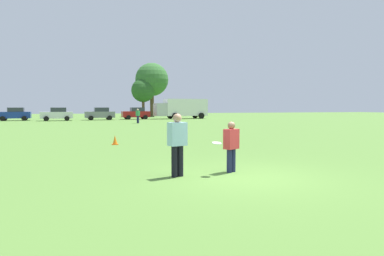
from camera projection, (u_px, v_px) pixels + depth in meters
The scene contains 13 objects.
ground_plane at pixel (246, 177), 9.19m from camera, with size 180.42×180.42×0.00m, color #517A33.
player_thrower at pixel (177, 141), 9.20m from camera, with size 0.55×0.41×1.74m.
player_defender at pixel (231, 144), 9.85m from camera, with size 0.52×0.44×1.50m.
frisbee at pixel (217, 143), 9.38m from camera, with size 0.27×0.27×0.06m.
traffic_cone at pixel (115, 140), 17.07m from camera, with size 0.32×0.32×0.48m.
parked_car_center at pixel (15, 114), 46.54m from camera, with size 4.32×2.46×1.82m.
parked_car_mid_right at pixel (57, 114), 46.19m from camera, with size 4.32×2.46×1.82m.
parked_car_near_right at pixel (100, 114), 49.07m from camera, with size 4.32×2.46×1.82m.
parked_car_far_right at pixel (136, 113), 51.78m from camera, with size 4.32×2.46×1.82m.
box_truck at pixel (182, 108), 54.05m from camera, with size 8.66×3.42×3.18m.
bystander_far_jogger at pixel (138, 115), 39.17m from camera, with size 0.47×0.54×1.70m.
tree_center_elm at pixel (143, 90), 63.75m from camera, with size 4.49×4.49×7.30m.
tree_east_birch at pixel (152, 80), 65.29m from camera, with size 6.43×6.43×10.45m.
Camera 1 is at (-4.05, -8.26, 1.93)m, focal length 31.36 mm.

